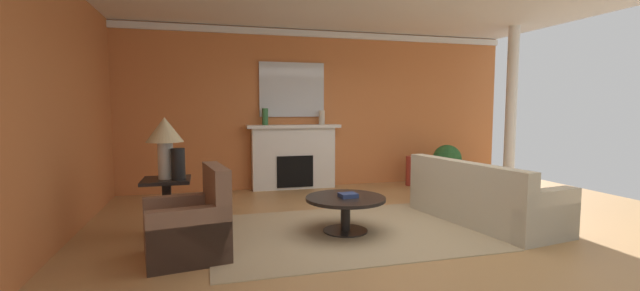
{
  "coord_description": "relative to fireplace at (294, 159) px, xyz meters",
  "views": [
    {
      "loc": [
        -2.17,
        -4.87,
        1.56
      ],
      "look_at": [
        -0.53,
        1.08,
        1.0
      ],
      "focal_mm": 23.3,
      "sensor_mm": 36.0,
      "label": 1
    }
  ],
  "objects": [
    {
      "name": "column_white",
      "position": [
        3.93,
        -1.2,
        0.95
      ],
      "size": [
        0.2,
        0.2,
        3.07
      ],
      "primitive_type": "cylinder",
      "color": "white",
      "rests_on": "ground_plane"
    },
    {
      "name": "vase_tall_corner",
      "position": [
        2.38,
        -0.3,
        -0.29
      ],
      "size": [
        0.27,
        0.27,
        0.59
      ],
      "primitive_type": "cylinder",
      "color": "#9E3328",
      "rests_on": "ground_plane"
    },
    {
      "name": "vase_on_side_table",
      "position": [
        -1.95,
        -2.61,
        0.3
      ],
      "size": [
        0.16,
        0.16,
        0.38
      ],
      "primitive_type": "cylinder",
      "color": "black",
      "rests_on": "side_table"
    },
    {
      "name": "table_lamp",
      "position": [
        -2.1,
        -2.49,
        0.64
      ],
      "size": [
        0.44,
        0.44,
        0.75
      ],
      "color": "beige",
      "rests_on": "side_table"
    },
    {
      "name": "side_table",
      "position": [
        -2.1,
        -2.49,
        -0.19
      ],
      "size": [
        0.56,
        0.56,
        0.7
      ],
      "color": "black",
      "rests_on": "ground_plane"
    },
    {
      "name": "coffee_table",
      "position": [
        0.04,
        -2.97,
        -0.25
      ],
      "size": [
        1.0,
        1.0,
        0.45
      ],
      "color": "black",
      "rests_on": "ground_plane"
    },
    {
      "name": "wall_window",
      "position": [
        -3.27,
        -2.63,
        0.95
      ],
      "size": [
        0.12,
        6.77,
        3.07
      ],
      "primitive_type": "cube",
      "color": "#CC723D",
      "rests_on": "ground_plane"
    },
    {
      "name": "area_rug",
      "position": [
        0.04,
        -2.97,
        -0.58
      ],
      "size": [
        3.32,
        2.37,
        0.01
      ],
      "primitive_type": "cube",
      "color": "tan",
      "rests_on": "ground_plane"
    },
    {
      "name": "vase_mantel_right",
      "position": [
        0.55,
        -0.05,
        0.79
      ],
      "size": [
        0.12,
        0.12,
        0.27
      ],
      "primitive_type": "cylinder",
      "color": "beige",
      "rests_on": "fireplace"
    },
    {
      "name": "armchair_near_window",
      "position": [
        -1.8,
        -3.36,
        -0.28
      ],
      "size": [
        0.92,
        0.92,
        0.95
      ],
      "color": "brown",
      "rests_on": "ground_plane"
    },
    {
      "name": "crown_moulding",
      "position": [
        0.54,
        0.13,
        2.4
      ],
      "size": [
        8.11,
        0.08,
        0.12
      ],
      "primitive_type": "cube",
      "color": "white"
    },
    {
      "name": "vase_mantel_left",
      "position": [
        -0.55,
        -0.05,
        0.81
      ],
      "size": [
        0.11,
        0.11,
        0.32
      ],
      "primitive_type": "cylinder",
      "color": "#33703D",
      "rests_on": "fireplace"
    },
    {
      "name": "mantel_mirror",
      "position": [
        0.0,
        0.12,
        1.33
      ],
      "size": [
        1.27,
        0.04,
        1.04
      ],
      "primitive_type": "cube",
      "color": "silver"
    },
    {
      "name": "potted_plant",
      "position": [
        2.98,
        -0.59,
        -0.09
      ],
      "size": [
        0.56,
        0.56,
        0.83
      ],
      "color": "#BCB29E",
      "rests_on": "ground_plane"
    },
    {
      "name": "book_red_cover",
      "position": [
        0.06,
        -3.0,
        -0.11
      ],
      "size": [
        0.23,
        0.2,
        0.05
      ],
      "primitive_type": "cube",
      "rotation": [
        0.0,
        0.0,
        0.08
      ],
      "color": "navy",
      "rests_on": "coffee_table"
    },
    {
      "name": "ground_plane",
      "position": [
        0.54,
        -2.93,
        -0.59
      ],
      "size": [
        9.76,
        9.76,
        0.0
      ],
      "primitive_type": "plane",
      "color": "tan"
    },
    {
      "name": "sofa",
      "position": [
        1.97,
        -3.03,
        -0.29
      ],
      "size": [
        1.2,
        2.21,
        0.85
      ],
      "color": "#BCB299",
      "rests_on": "ground_plane"
    },
    {
      "name": "wall_fireplace",
      "position": [
        0.54,
        0.21,
        0.95
      ],
      "size": [
        8.11,
        0.12,
        3.07
      ],
      "primitive_type": "cube",
      "color": "#CC723D",
      "rests_on": "ground_plane"
    },
    {
      "name": "fireplace",
      "position": [
        0.0,
        0.0,
        0.0
      ],
      "size": [
        1.8,
        0.35,
        1.24
      ],
      "color": "white",
      "rests_on": "ground_plane"
    }
  ]
}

